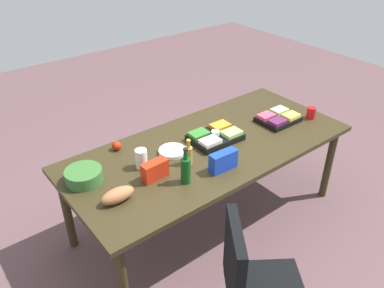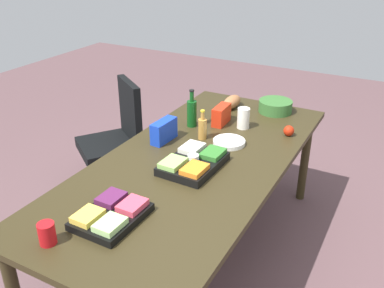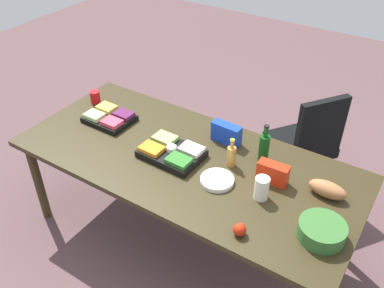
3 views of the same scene
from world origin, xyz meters
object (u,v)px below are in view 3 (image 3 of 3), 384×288
at_px(apple_red, 240,230).
at_px(veggie_tray, 172,152).
at_px(wine_bottle, 264,147).
at_px(dressing_bottle, 231,155).
at_px(bread_loaf, 327,189).
at_px(chip_bag_red, 273,173).
at_px(conference_table, 186,166).
at_px(mayo_jar, 262,188).
at_px(office_chair, 302,152).
at_px(paper_plate_stack, 217,180).
at_px(fruit_platter, 109,118).
at_px(salad_bowl, 322,231).
at_px(red_solo_cup, 95,97).
at_px(chip_bag_blue, 226,133).

height_order(apple_red, veggie_tray, veggie_tray).
bearing_deg(wine_bottle, dressing_bottle, -132.80).
distance_m(apple_red, veggie_tray, 0.82).
distance_m(bread_loaf, chip_bag_red, 0.35).
bearing_deg(conference_table, wine_bottle, 30.62).
height_order(mayo_jar, apple_red, mayo_jar).
relative_size(office_chair, bread_loaf, 4.10).
distance_m(bread_loaf, apple_red, 0.65).
distance_m(mayo_jar, paper_plate_stack, 0.31).
xyz_separation_m(mayo_jar, fruit_platter, (-1.37, 0.15, -0.05)).
xyz_separation_m(mayo_jar, paper_plate_stack, (-0.30, -0.02, -0.06)).
xyz_separation_m(conference_table, apple_red, (0.64, -0.42, 0.11)).
distance_m(office_chair, dressing_bottle, 1.12).
distance_m(fruit_platter, paper_plate_stack, 1.09).
bearing_deg(paper_plate_stack, fruit_platter, 171.15).
bearing_deg(fruit_platter, salad_bowl, -8.05).
bearing_deg(dressing_bottle, veggie_tray, -160.44).
relative_size(paper_plate_stack, chip_bag_red, 1.10).
distance_m(mayo_jar, wine_bottle, 0.38).
height_order(office_chair, wine_bottle, wine_bottle).
distance_m(salad_bowl, dressing_bottle, 0.78).
relative_size(conference_table, office_chair, 2.46).
xyz_separation_m(wine_bottle, fruit_platter, (-1.22, -0.20, -0.08)).
xyz_separation_m(apple_red, paper_plate_stack, (-0.33, 0.32, -0.02)).
bearing_deg(red_solo_cup, chip_bag_blue, 5.07).
height_order(veggie_tray, fruit_platter, veggie_tray).
height_order(bread_loaf, red_solo_cup, red_solo_cup).
bearing_deg(bread_loaf, dressing_bottle, -174.89).
relative_size(conference_table, fruit_platter, 6.68).
bearing_deg(conference_table, mayo_jar, -7.52).
xyz_separation_m(fruit_platter, red_solo_cup, (-0.28, 0.15, 0.02)).
relative_size(mayo_jar, veggie_tray, 0.36).
bearing_deg(conference_table, chip_bag_red, 9.07).
height_order(mayo_jar, bread_loaf, mayo_jar).
xyz_separation_m(wine_bottle, bread_loaf, (0.49, -0.11, -0.06)).
relative_size(apple_red, veggie_tray, 0.18).
height_order(bread_loaf, chip_bag_blue, chip_bag_blue).
distance_m(office_chair, apple_red, 1.57).
relative_size(fruit_platter, red_solo_cup, 3.30).
distance_m(conference_table, veggie_tray, 0.15).
relative_size(fruit_platter, chip_bag_blue, 1.65).
bearing_deg(chip_bag_blue, chip_bag_red, -25.58).
relative_size(bread_loaf, chip_bag_red, 1.20).
xyz_separation_m(bread_loaf, salad_bowl, (0.08, -0.35, -0.00)).
distance_m(conference_table, bread_loaf, 0.96).
bearing_deg(dressing_bottle, salad_bowl, -21.62).
bearing_deg(office_chair, chip_bag_blue, -116.18).
distance_m(red_solo_cup, salad_bowl, 2.11).
distance_m(chip_bag_blue, red_solo_cup, 1.19).
distance_m(mayo_jar, chip_bag_blue, 0.61).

